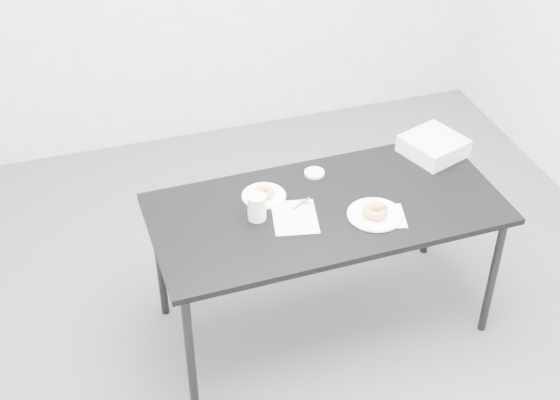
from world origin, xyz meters
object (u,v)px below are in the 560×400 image
object	(u,v)px
coffee_cup	(257,207)
bakery_box	(433,146)
scorecard	(295,217)
donut_near	(375,211)
plate_near	(375,215)
pen	(301,203)
plate_far	(264,196)
table	(326,216)
donut_far	(264,192)

from	to	relation	value
coffee_cup	bakery_box	world-z (taller)	coffee_cup
scorecard	donut_near	bearing A→B (deg)	-4.28
plate_near	coffee_cup	world-z (taller)	coffee_cup
pen	bakery_box	world-z (taller)	bakery_box
plate_near	coffee_cup	distance (m)	0.53
plate_near	bakery_box	size ratio (longest dim) A/B	0.95
donut_near	plate_near	bearing A→B (deg)	0.00
plate_near	plate_far	bearing A→B (deg)	145.78
table	donut_far	size ratio (longest dim) A/B	16.81
pen	donut_far	xyz separation A→B (m)	(-0.14, 0.11, 0.02)
donut_near	pen	bearing A→B (deg)	147.67
donut_near	coffee_cup	distance (m)	0.52
table	plate_far	xyz separation A→B (m)	(-0.25, 0.16, 0.06)
plate_near	donut_far	distance (m)	0.52
plate_far	bakery_box	world-z (taller)	bakery_box
plate_near	table	bearing A→B (deg)	143.76
scorecard	pen	xyz separation A→B (m)	(0.06, 0.08, 0.00)
plate_near	plate_far	world-z (taller)	plate_near
coffee_cup	table	bearing A→B (deg)	-2.36
plate_far	coffee_cup	distance (m)	0.18
donut_near	bakery_box	xyz separation A→B (m)	(0.47, 0.38, 0.01)
table	bakery_box	xyz separation A→B (m)	(0.65, 0.25, 0.10)
plate_far	bakery_box	bearing A→B (deg)	5.48
plate_near	donut_near	xyz separation A→B (m)	(0.00, 0.00, 0.02)
pen	plate_far	xyz separation A→B (m)	(-0.14, 0.11, -0.00)
plate_near	bakery_box	world-z (taller)	bakery_box
donut_near	coffee_cup	bearing A→B (deg)	164.00
table	bakery_box	size ratio (longest dim) A/B	6.14
plate_near	bakery_box	bearing A→B (deg)	38.67
coffee_cup	pen	bearing A→B (deg)	9.15
table	coffee_cup	world-z (taller)	coffee_cup
scorecard	plate_near	distance (m)	0.36
scorecard	donut_far	bearing A→B (deg)	125.73
donut_near	bakery_box	size ratio (longest dim) A/B	0.44
donut_far	table	bearing A→B (deg)	-32.71
plate_far	donut_far	size ratio (longest dim) A/B	2.13
pen	plate_near	world-z (taller)	same
pen	plate_far	bearing A→B (deg)	111.04
coffee_cup	bakery_box	distance (m)	1.00
donut_near	coffee_cup	world-z (taller)	coffee_cup
plate_far	table	bearing A→B (deg)	-32.71
pen	donut_near	world-z (taller)	donut_near
donut_far	coffee_cup	xyz separation A→B (m)	(-0.08, -0.15, 0.04)
scorecard	table	bearing A→B (deg)	23.03
plate_far	donut_far	world-z (taller)	donut_far
table	pen	bearing A→B (deg)	153.93
pen	donut_far	bearing A→B (deg)	111.04
scorecard	plate_far	distance (m)	0.21
table	plate_near	distance (m)	0.23
table	plate_far	bearing A→B (deg)	146.06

